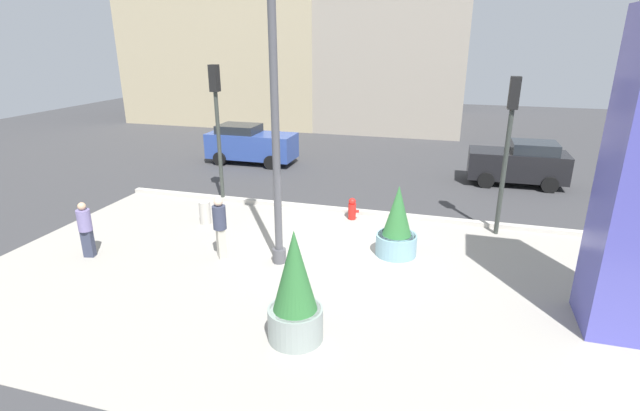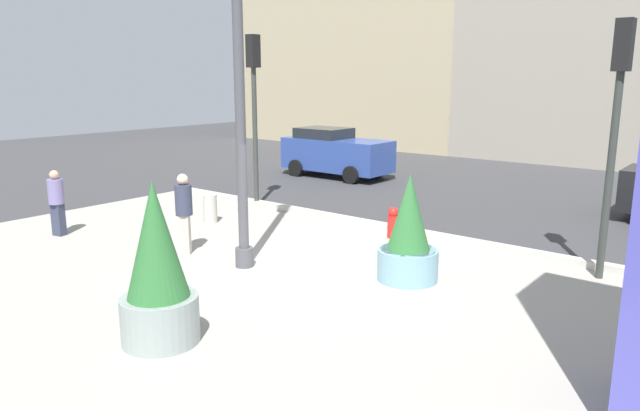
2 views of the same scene
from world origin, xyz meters
TOP-DOWN VIEW (x-y plane):
  - ground_plane at (0.00, 4.00)m, footprint 60.00×60.00m
  - plaza_pavement at (0.00, -2.00)m, footprint 18.00×10.00m
  - curb_strip at (0.00, 3.12)m, footprint 18.00×0.24m
  - lamp_post at (-1.42, -1.12)m, footprint 0.44×0.44m
  - potted_plant_mid_plaza at (0.13, -4.27)m, footprint 1.11×1.11m
  - potted_plant_curbside at (1.54, 0.25)m, footprint 1.14×1.14m
  - fire_hydrant at (-0.23, 2.58)m, footprint 0.36×0.26m
  - concrete_bollard at (-4.74, 0.88)m, footprint 0.36×0.36m
  - traffic_light_corner at (4.33, 2.62)m, footprint 0.28×0.42m
  - traffic_light_far_side at (-5.25, 3.10)m, footprint 0.28×0.42m
  - car_curb_west at (-6.59, 8.68)m, footprint 4.19×1.94m
  - pedestrian_on_sidewalk at (-6.60, -2.24)m, footprint 0.43×0.43m
  - pedestrian_crossing at (-3.04, -1.29)m, footprint 0.51×0.51m

SIDE VIEW (x-z plane):
  - ground_plane at x=0.00m, z-range 0.00..0.00m
  - plaza_pavement at x=0.00m, z-range -0.01..0.01m
  - curb_strip at x=0.00m, z-range 0.00..0.16m
  - fire_hydrant at x=-0.23m, z-range -0.01..0.74m
  - concrete_bollard at x=-4.74m, z-range 0.00..0.75m
  - potted_plant_curbside at x=1.54m, z-range -0.18..1.85m
  - pedestrian_on_sidewalk at x=-6.60m, z-range 0.08..1.67m
  - car_curb_west at x=-6.59m, z-range 0.01..1.84m
  - pedestrian_crossing at x=-3.04m, z-range 0.10..1.85m
  - potted_plant_mid_plaza at x=0.13m, z-range -0.13..2.24m
  - traffic_light_corner at x=4.33m, z-range 0.81..5.54m
  - traffic_light_far_side at x=-5.25m, z-range 0.82..5.71m
  - lamp_post at x=-1.42m, z-range -0.09..7.65m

